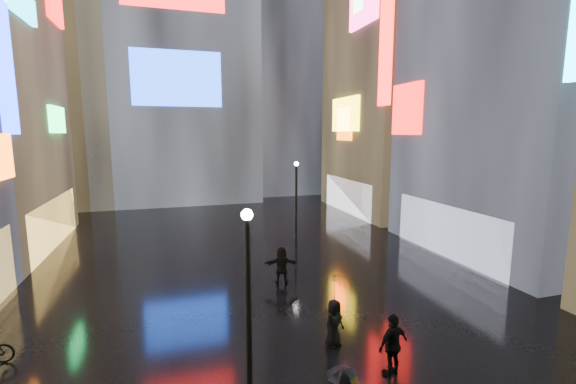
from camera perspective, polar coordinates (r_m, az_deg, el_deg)
name	(u,v)px	position (r m, az deg, el deg)	size (l,w,h in m)	color
ground	(247,258)	(22.37, -6.11, -9.72)	(140.00, 140.00, 0.00)	black
building_right_far	(401,54)	(37.37, 16.44, 19.07)	(10.28, 12.00, 28.00)	black
tower_flank_right	(277,50)	(49.61, -1.69, 20.30)	(12.00, 12.00, 34.00)	black
tower_flank_left	(56,70)	(44.41, -31.18, 15.21)	(10.00, 10.00, 26.00)	black
lamp_near	(248,295)	(10.31, -5.91, -14.88)	(0.30, 0.30, 5.20)	black
lamp_far	(296,195)	(25.70, 1.23, -0.48)	(0.30, 0.30, 5.20)	black
pedestrian_3	(393,345)	(12.48, 15.29, -20.98)	(1.10, 0.46, 1.89)	black
pedestrian_4	(334,323)	(13.63, 6.80, -18.70)	(0.78, 0.51, 1.61)	black
pedestrian_5	(282,265)	(18.50, -0.95, -10.78)	(1.64, 0.52, 1.77)	black
umbrella_1	(343,381)	(9.24, 8.09, -25.92)	(0.69, 0.69, 0.61)	black
umbrella_2	(334,288)	(13.10, 6.90, -13.89)	(0.95, 0.97, 0.87)	black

